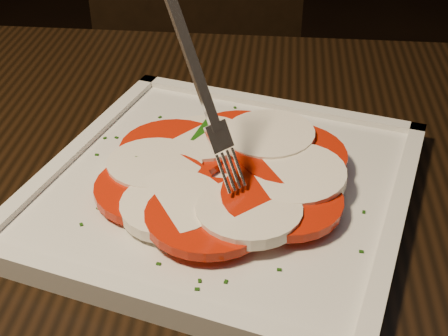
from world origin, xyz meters
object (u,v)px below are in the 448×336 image
Objects in this scene: table at (191,298)px; plate at (224,189)px; fork at (189,75)px; chair at (203,81)px.

plate is (0.03, 0.03, 0.11)m from table.
plate reaches higher than table.
fork reaches higher than plate.
chair reaches higher than table.
chair is at bearing 91.22° from table.
table is 1.36× the size of chair.
chair is at bearing 50.49° from fork.
table is 0.11m from plate.
plate is at bearing -92.45° from chair.
fork reaches higher than chair.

